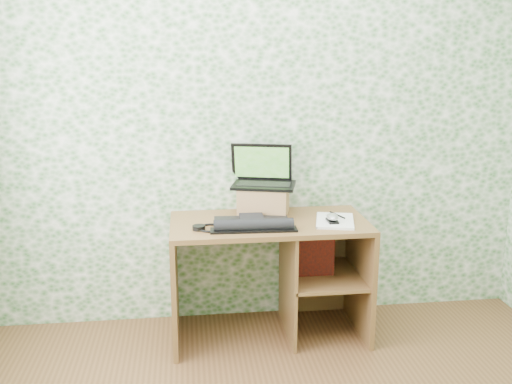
{
  "coord_description": "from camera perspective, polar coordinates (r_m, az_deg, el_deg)",
  "views": [
    {
      "loc": [
        -0.49,
        -1.85,
        1.77
      ],
      "look_at": [
        -0.09,
        1.39,
        0.95
      ],
      "focal_mm": 40.0,
      "sensor_mm": 36.0,
      "label": 1
    }
  ],
  "objects": [
    {
      "name": "riser",
      "position": [
        3.59,
        0.77,
        -0.88
      ],
      "size": [
        0.36,
        0.32,
        0.18
      ],
      "primitive_type": "cube",
      "rotation": [
        0.0,
        0.0,
        -0.26
      ],
      "color": "#A8774B",
      "rests_on": "desk"
    },
    {
      "name": "keyboard",
      "position": [
        3.35,
        -0.36,
        -3.16
      ],
      "size": [
        0.51,
        0.27,
        0.07
      ],
      "rotation": [
        0.0,
        0.0,
        -0.04
      ],
      "color": "black",
      "rests_on": "desk"
    },
    {
      "name": "desk",
      "position": [
        3.6,
        2.48,
        -6.84
      ],
      "size": [
        1.2,
        0.6,
        0.75
      ],
      "color": "brown",
      "rests_on": "floor"
    },
    {
      "name": "pen",
      "position": [
        3.57,
        8.14,
        -2.28
      ],
      "size": [
        0.06,
        0.15,
        0.01
      ],
      "primitive_type": "cylinder",
      "rotation": [
        1.57,
        0.0,
        0.34
      ],
      "color": "black",
      "rests_on": "notepad"
    },
    {
      "name": "mouse",
      "position": [
        3.44,
        7.65,
        -2.68
      ],
      "size": [
        0.07,
        0.11,
        0.04
      ],
      "primitive_type": "ellipsoid",
      "rotation": [
        0.0,
        0.0,
        0.01
      ],
      "color": "#B4B4B7",
      "rests_on": "notepad"
    },
    {
      "name": "headphones",
      "position": [
        3.34,
        -4.53,
        -3.55
      ],
      "size": [
        0.22,
        0.17,
        0.03
      ],
      "rotation": [
        0.0,
        0.0,
        0.09
      ],
      "color": "black",
      "rests_on": "desk"
    },
    {
      "name": "laptop",
      "position": [
        3.59,
        0.69,
        1.63
      ],
      "size": [
        0.44,
        0.36,
        0.26
      ],
      "rotation": [
        0.0,
        0.0,
        -0.26
      ],
      "color": "black",
      "rests_on": "riser"
    },
    {
      "name": "wall_back",
      "position": [
        3.66,
        0.67,
        6.74
      ],
      "size": [
        3.5,
        0.0,
        3.5
      ],
      "primitive_type": "plane",
      "rotation": [
        1.57,
        0.0,
        0.0
      ],
      "color": "white",
      "rests_on": "ground"
    },
    {
      "name": "notepad",
      "position": [
        3.49,
        7.9,
        -2.88
      ],
      "size": [
        0.29,
        0.36,
        0.01
      ],
      "primitive_type": "cube",
      "rotation": [
        0.0,
        0.0,
        -0.25
      ],
      "color": "white",
      "rests_on": "desk"
    },
    {
      "name": "red_box",
      "position": [
        3.6,
        5.95,
        -6.15
      ],
      "size": [
        0.23,
        0.08,
        0.27
      ],
      "primitive_type": "cube",
      "rotation": [
        0.0,
        0.0,
        -0.01
      ],
      "color": "maroon",
      "rests_on": "desk"
    }
  ]
}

